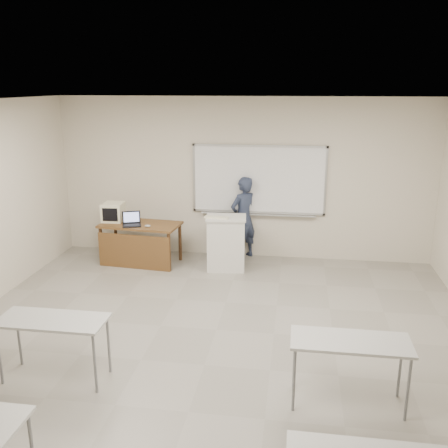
% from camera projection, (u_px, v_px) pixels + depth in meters
% --- Properties ---
extents(floor, '(7.00, 8.00, 0.01)m').
position_uv_depth(floor, '(204.00, 365.00, 5.91)').
color(floor, gray).
rests_on(floor, ground).
extents(whiteboard, '(2.48, 0.10, 1.31)m').
position_uv_depth(whiteboard, '(259.00, 181.00, 9.24)').
color(whiteboard, white).
rests_on(whiteboard, floor).
extents(student_desks, '(4.40, 2.20, 0.73)m').
position_uv_depth(student_desks, '(176.00, 380.00, 4.44)').
color(student_desks, '#AFADA9').
rests_on(student_desks, floor).
extents(instructor_desk, '(1.43, 0.71, 0.75)m').
position_uv_depth(instructor_desk, '(139.00, 236.00, 9.05)').
color(instructor_desk, brown).
rests_on(instructor_desk, floor).
extents(podium, '(0.69, 0.51, 0.97)m').
position_uv_depth(podium, '(226.00, 243.00, 8.85)').
color(podium, silver).
rests_on(podium, floor).
extents(crt_monitor, '(0.37, 0.42, 0.35)m').
position_uv_depth(crt_monitor, '(113.00, 212.00, 9.25)').
color(crt_monitor, '#EAE6C1').
rests_on(crt_monitor, instructor_desk).
extents(laptop, '(0.32, 0.30, 0.24)m').
position_uv_depth(laptop, '(133.00, 222.00, 8.98)').
color(laptop, black).
rests_on(laptop, instructor_desk).
extents(mouse, '(0.12, 0.09, 0.04)m').
position_uv_depth(mouse, '(148.00, 226.00, 8.88)').
color(mouse, '#ACAFB3').
rests_on(mouse, instructor_desk).
extents(keyboard, '(0.43, 0.17, 0.02)m').
position_uv_depth(keyboard, '(217.00, 217.00, 8.62)').
color(keyboard, '#EAE6C1').
rests_on(keyboard, podium).
extents(presenter, '(0.67, 0.67, 1.56)m').
position_uv_depth(presenter, '(243.00, 218.00, 9.38)').
color(presenter, black).
rests_on(presenter, floor).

